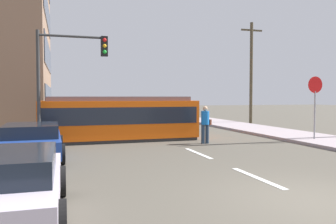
% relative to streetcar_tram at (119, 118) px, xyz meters
% --- Properties ---
extents(ground_plane, '(120.00, 120.00, 0.00)m').
position_rel_streetcar_tram_xyz_m(ground_plane, '(2.16, -0.73, -1.08)').
color(ground_plane, '#4E493F').
extents(lane_stripe_1, '(0.16, 2.40, 0.01)m').
position_rel_streetcar_tram_xyz_m(lane_stripe_1, '(2.16, -8.73, -1.08)').
color(lane_stripe_1, silver).
rests_on(lane_stripe_1, ground).
extents(lane_stripe_2, '(0.16, 2.40, 0.01)m').
position_rel_streetcar_tram_xyz_m(lane_stripe_2, '(2.16, -4.73, -1.08)').
color(lane_stripe_2, silver).
rests_on(lane_stripe_2, ground).
extents(lane_stripe_3, '(0.16, 2.40, 0.01)m').
position_rel_streetcar_tram_xyz_m(lane_stripe_3, '(2.16, 6.00, -1.08)').
color(lane_stripe_3, silver).
rests_on(lane_stripe_3, ground).
extents(lane_stripe_4, '(0.16, 2.40, 0.01)m').
position_rel_streetcar_tram_xyz_m(lane_stripe_4, '(2.16, 12.00, -1.08)').
color(lane_stripe_4, silver).
rests_on(lane_stripe_4, ground).
extents(streetcar_tram, '(7.32, 2.63, 2.09)m').
position_rel_streetcar_tram_xyz_m(streetcar_tram, '(0.00, 0.00, 0.00)').
color(streetcar_tram, '#EA560E').
rests_on(streetcar_tram, ground).
extents(city_bus, '(2.66, 5.99, 1.80)m').
position_rel_streetcar_tram_xyz_m(city_bus, '(1.25, 6.51, -0.04)').
color(city_bus, '#1E5399').
rests_on(city_bus, ground).
extents(pedestrian_crossing, '(0.49, 0.36, 1.67)m').
position_rel_streetcar_tram_xyz_m(pedestrian_crossing, '(3.48, -2.33, -0.14)').
color(pedestrian_crossing, '#26384E').
rests_on(pedestrian_crossing, ground).
extents(parked_sedan_near, '(2.13, 4.11, 1.19)m').
position_rel_streetcar_tram_xyz_m(parked_sedan_near, '(-3.62, -10.19, -0.46)').
color(parked_sedan_near, silver).
rests_on(parked_sedan_near, ground).
extents(parked_sedan_mid, '(2.10, 4.22, 1.19)m').
position_rel_streetcar_tram_xyz_m(parked_sedan_mid, '(-3.58, -4.22, -0.46)').
color(parked_sedan_mid, navy).
rests_on(parked_sedan_mid, ground).
extents(stop_sign, '(0.76, 0.07, 2.88)m').
position_rel_streetcar_tram_xyz_m(stop_sign, '(8.57, -3.26, 1.11)').
color(stop_sign, gray).
rests_on(stop_sign, sidewalk_curb_right).
extents(traffic_light_mast, '(2.86, 0.33, 4.78)m').
position_rel_streetcar_tram_xyz_m(traffic_light_mast, '(-2.36, -1.59, 2.28)').
color(traffic_light_mast, '#333333').
rests_on(traffic_light_mast, ground).
extents(utility_pole_mid, '(1.80, 0.24, 7.86)m').
position_rel_streetcar_tram_xyz_m(utility_pole_mid, '(11.61, 7.44, 3.03)').
color(utility_pole_mid, '#4B412E').
rests_on(utility_pole_mid, ground).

